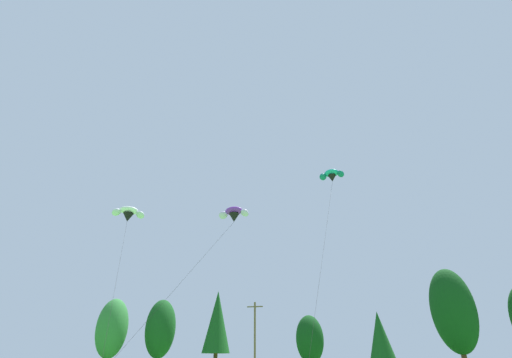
# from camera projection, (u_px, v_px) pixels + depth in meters

# --- Properties ---
(treeline_tree_a) EXTENTS (4.90, 4.90, 11.47)m
(treeline_tree_a) POSITION_uv_depth(u_px,v_px,m) (112.00, 328.00, 57.52)
(treeline_tree_a) COLOR #472D19
(treeline_tree_a) RESTS_ON ground_plane
(treeline_tree_b) EXTENTS (4.95, 4.95, 11.65)m
(treeline_tree_b) POSITION_uv_depth(u_px,v_px,m) (160.00, 329.00, 59.68)
(treeline_tree_b) COLOR #472D19
(treeline_tree_b) RESTS_ON ground_plane
(treeline_tree_c) EXTENTS (4.38, 4.38, 12.64)m
(treeline_tree_c) POSITION_uv_depth(u_px,v_px,m) (217.00, 321.00, 57.50)
(treeline_tree_c) COLOR #472D19
(treeline_tree_c) RESTS_ON ground_plane
(treeline_tree_d) EXTENTS (4.09, 4.09, 8.49)m
(treeline_tree_d) POSITION_uv_depth(u_px,v_px,m) (310.00, 339.00, 53.27)
(treeline_tree_d) COLOR #472D19
(treeline_tree_d) RESTS_ON ground_plane
(treeline_tree_e) EXTENTS (3.46, 3.46, 8.46)m
(treeline_tree_e) POSITION_uv_depth(u_px,v_px,m) (380.00, 336.00, 48.85)
(treeline_tree_e) COLOR #472D19
(treeline_tree_e) RESTS_ON ground_plane
(treeline_tree_f) EXTENTS (5.45, 5.45, 13.50)m
(treeline_tree_f) POSITION_uv_depth(u_px,v_px,m) (453.00, 310.00, 46.69)
(treeline_tree_f) COLOR #472D19
(treeline_tree_f) RESTS_ON ground_plane
(utility_pole) EXTENTS (2.20, 0.26, 9.51)m
(utility_pole) POSITION_uv_depth(u_px,v_px,m) (255.00, 338.00, 47.46)
(utility_pole) COLOR brown
(utility_pole) RESTS_ON ground_plane
(parafoil_kite_high_white) EXTENTS (8.80, 12.18, 14.72)m
(parafoil_kite_high_white) POSITION_uv_depth(u_px,v_px,m) (128.00, 214.00, 36.10)
(parafoil_kite_high_white) COLOR white
(parafoil_kite_mid_teal) EXTENTS (4.21, 19.53, 21.93)m
(parafoil_kite_mid_teal) POSITION_uv_depth(u_px,v_px,m) (332.00, 175.00, 44.22)
(parafoil_kite_mid_teal) COLOR teal
(parafoil_kite_far_purple) EXTENTS (5.40, 11.93, 13.88)m
(parafoil_kite_far_purple) POSITION_uv_depth(u_px,v_px,m) (234.00, 214.00, 33.93)
(parafoil_kite_far_purple) COLOR purple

